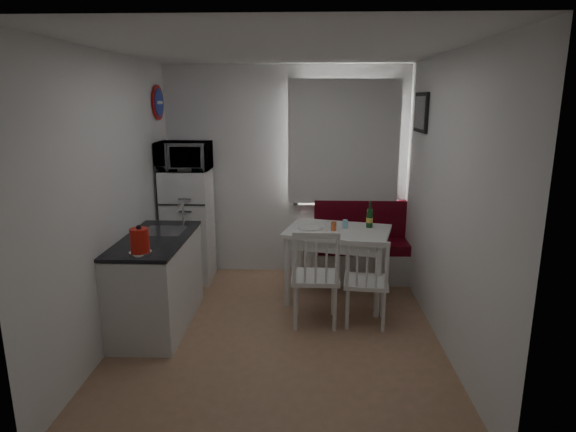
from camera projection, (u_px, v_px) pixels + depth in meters
The scene contains 22 objects.
floor at pixel (279, 333), 4.63m from camera, with size 3.00×3.50×0.02m, color #987351.
ceiling at pixel (277, 49), 4.01m from camera, with size 3.00×3.50×0.02m, color white.
wall_back at pixel (286, 172), 6.02m from camera, with size 3.00×0.02×2.60m, color white.
wall_front at pixel (259, 268), 2.62m from camera, with size 3.00×0.02×2.60m, color white.
wall_left at pixel (114, 200), 4.38m from camera, with size 0.02×3.50×2.60m, color white.
wall_right at pixel (447, 202), 4.26m from camera, with size 0.02×3.50×2.60m, color white.
window at pixel (343, 146), 5.89m from camera, with size 1.22×0.06×1.47m, color white.
curtain at pixel (344, 143), 5.81m from camera, with size 1.35×0.02×1.50m, color white.
kitchen_counter at pixel (157, 281), 4.72m from camera, with size 0.62×1.32×1.16m.
wall_sign at pixel (159, 103), 5.58m from camera, with size 0.40×0.40×0.03m, color navy.
picture_frame at pixel (421, 112), 5.15m from camera, with size 0.04×0.52×0.42m, color black.
bench at pixel (366, 254), 5.98m from camera, with size 1.35×0.52×0.96m.
dining_table at pixel (338, 237), 5.23m from camera, with size 1.24×1.00×0.82m.
chair_left at pixel (316, 268), 4.61m from camera, with size 0.47×0.45×0.53m.
chair_right at pixel (368, 273), 4.61m from camera, with size 0.47×0.45×0.49m.
fridge at pixel (189, 226), 5.87m from camera, with size 0.55×0.55×1.37m, color white.
microwave at pixel (184, 156), 5.62m from camera, with size 0.61×0.41×0.34m, color white.
kettle at pixel (140, 241), 4.06m from camera, with size 0.19×0.19×0.26m, color red.
wine_bottle at pixel (370, 215), 5.26m from camera, with size 0.07×0.07×0.29m, color #16471C, non-canonical shape.
drinking_glass_orange at pixel (334, 226), 5.15m from camera, with size 0.06×0.06×0.10m, color #D75A23.
drinking_glass_blue at pixel (345, 224), 5.24m from camera, with size 0.06×0.06×0.09m, color #8CD2EE.
plate at pixel (310, 228), 5.24m from camera, with size 0.27×0.27×0.02m, color white.
Camera 1 is at (0.25, -4.22, 2.20)m, focal length 30.00 mm.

